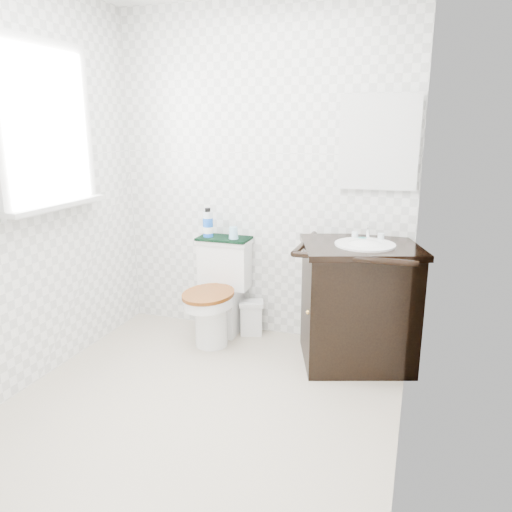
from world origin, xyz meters
The scene contains 14 objects.
floor centered at (0.00, 0.00, 0.00)m, with size 2.40×2.40×0.00m, color beige.
wall_back centered at (0.00, 1.20, 1.20)m, with size 2.40×2.40×0.00m, color white.
wall_front centered at (0.00, -1.20, 1.20)m, with size 2.40×2.40×0.00m, color white.
wall_left centered at (-1.10, 0.00, 1.20)m, with size 2.40×2.40×0.00m, color white.
wall_right centered at (1.10, 0.00, 1.20)m, with size 2.40×2.40×0.00m, color white.
window centered at (-1.07, 0.25, 1.55)m, with size 0.02×0.70×0.90m, color white.
mirror centered at (0.82, 1.18, 1.45)m, with size 0.50×0.02×0.60m, color silver.
toilet centered at (-0.26, 0.97, 0.33)m, with size 0.40×0.61×0.73m.
vanity centered at (0.77, 0.90, 0.43)m, with size 0.89×0.83×0.92m.
trash_bin centered at (-0.05, 1.10, 0.14)m, with size 0.22×0.19×0.26m.
towel centered at (-0.26, 1.09, 0.74)m, with size 0.39×0.22×0.02m, color black.
mouthwash_bottle centered at (-0.38, 1.07, 0.85)m, with size 0.08×0.08×0.22m.
cup centered at (-0.18, 1.06, 0.80)m, with size 0.07×0.07×0.09m, color #8CC8E6.
soap_bar centered at (0.76, 1.03, 0.83)m, with size 0.07×0.05×0.02m, color #1A7E78.
Camera 1 is at (1.11, -2.28, 1.57)m, focal length 35.00 mm.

